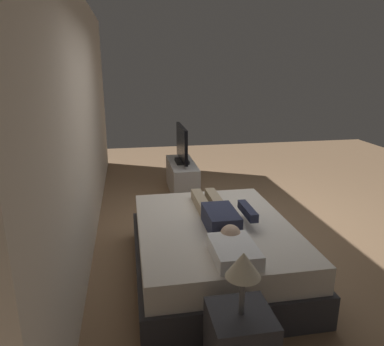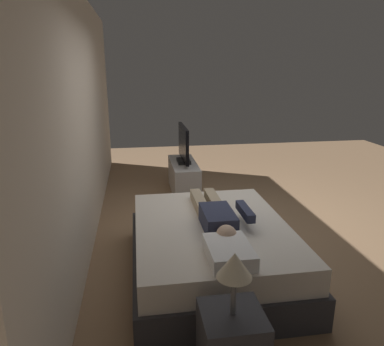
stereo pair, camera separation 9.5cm
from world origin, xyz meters
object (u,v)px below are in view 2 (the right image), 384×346
object	(u,v)px
person	(216,215)
tv	(183,145)
lamp	(234,266)
remote	(252,213)
tv_stand	(184,177)
pillow	(229,252)
bed	(211,250)

from	to	relation	value
person	tv	distance (m)	2.44
tv	lamp	world-z (taller)	tv
person	remote	distance (m)	0.44
person	tv_stand	world-z (taller)	person
pillow	lamp	bearing A→B (deg)	167.97
tv_stand	lamp	distance (m)	3.79
pillow	tv	world-z (taller)	tv
person	lamp	size ratio (longest dim) A/B	3.00
pillow	tv	size ratio (longest dim) A/B	0.55
pillow	person	distance (m)	0.69
bed	remote	distance (m)	0.57
tv	lamp	size ratio (longest dim) A/B	2.10
bed	tv	world-z (taller)	tv
remote	tv_stand	distance (m)	2.34
bed	person	distance (m)	0.36
person	tv_stand	size ratio (longest dim) A/B	1.15
person	tv_stand	distance (m)	2.47
remote	person	bearing A→B (deg)	110.47
person	lamp	distance (m)	1.34
remote	tv_stand	xyz separation A→B (m)	(2.29, 0.40, -0.30)
tv	lamp	distance (m)	3.75
person	tv	world-z (taller)	tv
pillow	tv	bearing A→B (deg)	-1.02
pillow	lamp	xyz separation A→B (m)	(-0.62, 0.13, 0.25)
remote	tv_stand	world-z (taller)	remote
pillow	lamp	size ratio (longest dim) A/B	1.14
tv_stand	tv	world-z (taller)	tv
tv	pillow	bearing A→B (deg)	178.98
pillow	tv_stand	distance (m)	3.14
tv_stand	tv	xyz separation A→B (m)	(0.00, 0.00, 0.53)
person	tv	size ratio (longest dim) A/B	1.43
bed	tv	bearing A→B (deg)	-1.29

